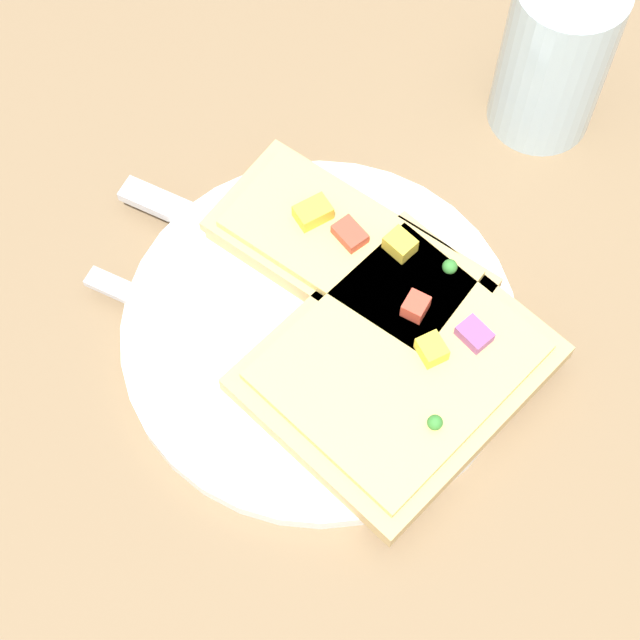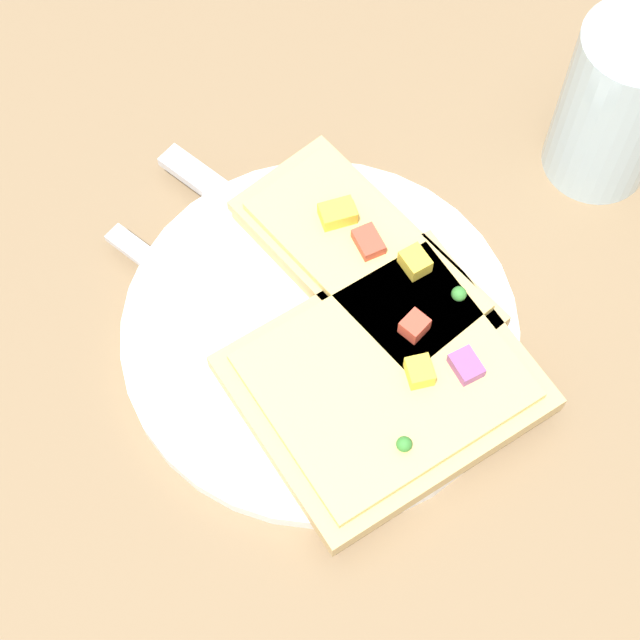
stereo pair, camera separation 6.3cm
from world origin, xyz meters
TOP-DOWN VIEW (x-y plane):
  - ground_plane at (0.00, 0.00)m, footprint 4.00×4.00m
  - plate at (0.00, 0.00)m, footprint 0.24×0.24m
  - fork at (-0.03, 0.01)m, footprint 0.05×0.23m
  - knife at (0.02, 0.06)m, footprint 0.05×0.23m
  - pizza_slice_main at (-0.00, -0.05)m, footprint 0.18×0.16m
  - pizza_slice_corner at (0.05, 0.01)m, footprint 0.09×0.18m
  - crumb_scatter at (0.06, -0.04)m, footprint 0.07×0.07m
  - drinking_glass at (0.22, -0.03)m, footprint 0.07×0.07m

SIDE VIEW (x-z plane):
  - ground_plane at x=0.00m, z-range 0.00..0.00m
  - plate at x=0.00m, z-range 0.00..0.01m
  - knife at x=0.02m, z-range 0.01..0.02m
  - fork at x=-0.03m, z-range 0.01..0.02m
  - crumb_scatter at x=0.06m, z-range 0.01..0.02m
  - pizza_slice_main at x=0.00m, z-range 0.01..0.04m
  - pizza_slice_corner at x=0.05m, z-range 0.01..0.04m
  - drinking_glass at x=0.22m, z-range 0.00..0.12m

